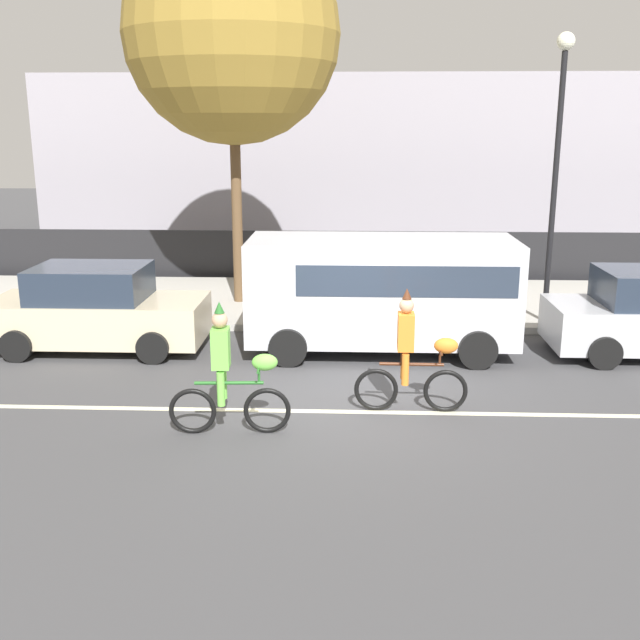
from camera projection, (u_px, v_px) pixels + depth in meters
ground_plane at (350, 400)px, 11.88m from camera, size 80.00×80.00×0.00m
road_centre_line at (350, 412)px, 11.40m from camera, size 36.00×0.14×0.01m
sidewalk_curb at (351, 302)px, 18.15m from camera, size 60.00×5.00×0.15m
fence_line at (352, 256)px, 20.79m from camera, size 40.00×0.08×1.40m
building_backdrop at (439, 160)px, 28.40m from camera, size 28.00×8.00×5.89m
parade_cyclist_lime at (230, 377)px, 10.41m from camera, size 1.72×0.50×1.92m
parade_cyclist_orange at (413, 359)px, 11.23m from camera, size 1.72×0.50×1.92m
parked_van_silver at (385, 286)px, 14.14m from camera, size 5.00×2.22×2.18m
parked_car_beige at (97, 310)px, 14.41m from camera, size 4.10×1.92×1.64m
street_lamp_post at (558, 138)px, 15.13m from camera, size 0.36×0.36×5.86m
street_tree_near_lamp at (232, 34)px, 16.41m from camera, size 4.78×4.78×8.41m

